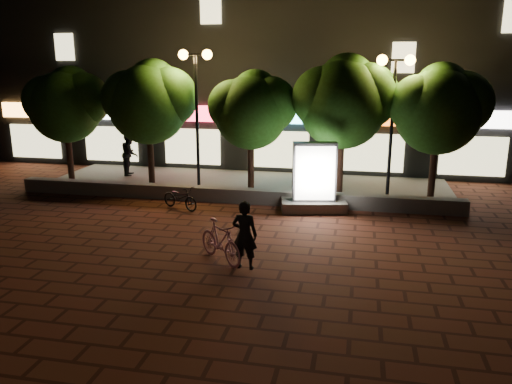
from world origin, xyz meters
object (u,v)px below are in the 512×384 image
(tree_left, at_px, (150,99))
(ad_kiosk, at_px, (314,184))
(street_lamp_right, at_px, (394,90))
(scooter_pink, at_px, (220,241))
(tree_mid, at_px, (253,107))
(tree_far_right, at_px, (440,106))
(rider, at_px, (245,235))
(tree_far_left, at_px, (67,102))
(tree_right, at_px, (345,99))
(scooter_parked, at_px, (180,198))
(pedestrian, at_px, (130,153))
(street_lamp_left, at_px, (196,84))

(tree_left, relative_size, ad_kiosk, 2.13)
(street_lamp_right, height_order, scooter_pink, street_lamp_right)
(tree_mid, distance_m, tree_far_right, 6.50)
(scooter_pink, height_order, rider, rider)
(tree_far_left, distance_m, tree_mid, 7.50)
(street_lamp_right, xyz_separation_m, rider, (-3.60, -6.91, -3.05))
(ad_kiosk, height_order, scooter_pink, ad_kiosk)
(tree_right, bearing_deg, scooter_parked, -152.87)
(street_lamp_right, height_order, scooter_parked, street_lamp_right)
(tree_far_left, relative_size, tree_mid, 1.03)
(tree_left, bearing_deg, tree_mid, -0.00)
(ad_kiosk, height_order, pedestrian, ad_kiosk)
(tree_far_right, relative_size, pedestrian, 2.53)
(tree_far_left, relative_size, street_lamp_right, 0.93)
(tree_far_right, height_order, ad_kiosk, tree_far_right)
(tree_mid, distance_m, street_lamp_left, 2.22)
(ad_kiosk, bearing_deg, pedestrian, 156.40)
(tree_right, distance_m, scooter_parked, 6.67)
(tree_mid, height_order, scooter_parked, tree_mid)
(tree_right, xyz_separation_m, ad_kiosk, (-0.81, -1.96, -2.64))
(tree_right, height_order, rider, tree_right)
(street_lamp_left, xyz_separation_m, scooter_parked, (0.13, -2.41, -3.63))
(tree_right, bearing_deg, pedestrian, 169.75)
(tree_mid, bearing_deg, street_lamp_right, -3.04)
(tree_left, height_order, rider, tree_left)
(ad_kiosk, bearing_deg, rider, -102.42)
(tree_left, bearing_deg, street_lamp_left, -7.70)
(tree_left, relative_size, pedestrian, 2.60)
(street_lamp_right, bearing_deg, ad_kiosk, -145.31)
(street_lamp_left, xyz_separation_m, scooter_pink, (2.71, -6.60, -3.50))
(tree_left, distance_m, street_lamp_right, 8.96)
(tree_right, distance_m, scooter_pink, 7.96)
(tree_far_left, height_order, scooter_pink, tree_far_left)
(street_lamp_right, distance_m, rider, 8.37)
(tree_mid, relative_size, scooter_parked, 2.97)
(scooter_pink, xyz_separation_m, rider, (0.69, -0.31, 0.32))
(street_lamp_right, relative_size, rider, 2.97)
(street_lamp_left, distance_m, ad_kiosk, 5.76)
(tree_mid, xyz_separation_m, tree_right, (3.31, 0.00, 0.35))
(tree_right, distance_m, ad_kiosk, 3.39)
(pedestrian, bearing_deg, street_lamp_left, -131.61)
(ad_kiosk, xyz_separation_m, rider, (-1.15, -5.21, -0.09))
(tree_far_right, xyz_separation_m, rider, (-5.16, -7.17, -2.53))
(tree_left, relative_size, tree_mid, 1.09)
(rider, bearing_deg, scooter_pink, -19.86)
(street_lamp_left, bearing_deg, street_lamp_right, 0.00)
(tree_right, height_order, street_lamp_left, street_lamp_left)
(tree_far_right, height_order, pedestrian, tree_far_right)
(street_lamp_left, bearing_deg, scooter_parked, -86.88)
(tree_mid, height_order, tree_right, tree_right)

